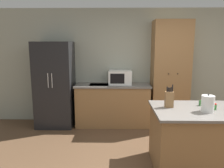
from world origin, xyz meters
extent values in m
cube|color=#9EA393|center=(0.00, 2.33, 1.30)|extent=(7.20, 0.06, 2.60)
cube|color=black|center=(-2.10, 1.96, 0.93)|extent=(0.79, 0.67, 1.86)
cylinder|color=silver|center=(-2.14, 1.61, 1.08)|extent=(0.02, 0.02, 0.30)
cylinder|color=silver|center=(-2.06, 1.61, 1.08)|extent=(0.02, 0.02, 0.30)
cube|color=olive|center=(-0.83, 2.01, 0.45)|extent=(1.61, 0.58, 0.89)
cube|color=slate|center=(-0.83, 2.01, 0.91)|extent=(1.65, 0.62, 0.03)
cube|color=#9EA0A3|center=(-1.12, 2.01, 0.92)|extent=(0.44, 0.34, 0.01)
cube|color=olive|center=(0.43, 2.05, 1.15)|extent=(0.79, 0.50, 2.31)
sphere|color=black|center=(0.34, 1.78, 1.20)|extent=(0.02, 0.02, 0.02)
sphere|color=black|center=(0.53, 1.78, 1.20)|extent=(0.02, 0.02, 0.02)
cube|color=olive|center=(0.40, 0.27, 0.43)|extent=(1.19, 0.91, 0.86)
cube|color=slate|center=(0.40, 0.27, 0.88)|extent=(1.25, 0.97, 0.03)
cube|color=white|center=(-0.67, 2.08, 1.08)|extent=(0.51, 0.39, 0.31)
cube|color=black|center=(-0.73, 1.88, 1.08)|extent=(0.30, 0.01, 0.21)
cube|color=olive|center=(0.02, 0.36, 1.01)|extent=(0.12, 0.08, 0.23)
cylinder|color=black|center=(-0.02, 0.35, 1.17)|extent=(0.02, 0.02, 0.08)
cylinder|color=black|center=(0.00, 0.36, 1.16)|extent=(0.02, 0.02, 0.06)
cylinder|color=black|center=(0.02, 0.35, 1.16)|extent=(0.02, 0.02, 0.06)
cylinder|color=black|center=(0.04, 0.35, 1.17)|extent=(0.02, 0.02, 0.07)
cylinder|color=black|center=(0.05, 0.35, 1.18)|extent=(0.02, 0.02, 0.11)
cylinder|color=#337033|center=(0.51, 0.45, 0.93)|extent=(0.05, 0.05, 0.07)
cylinder|color=#286628|center=(0.51, 0.45, 0.97)|extent=(0.04, 0.04, 0.01)
cylinder|color=gold|center=(0.62, 0.36, 0.97)|extent=(0.06, 0.06, 0.14)
cylinder|color=red|center=(0.62, 0.36, 1.05)|extent=(0.04, 0.04, 0.03)
cylinder|color=#337033|center=(0.68, 0.48, 0.93)|extent=(0.06, 0.06, 0.07)
cylinder|color=black|center=(0.68, 0.48, 0.97)|extent=(0.05, 0.05, 0.01)
cylinder|color=gold|center=(0.56, 0.28, 0.94)|extent=(0.04, 0.04, 0.07)
cylinder|color=silver|center=(0.56, 0.28, 0.98)|extent=(0.03, 0.03, 0.02)
cylinder|color=#337033|center=(0.64, 0.24, 0.94)|extent=(0.04, 0.04, 0.08)
cylinder|color=red|center=(0.64, 0.24, 0.98)|extent=(0.03, 0.03, 0.02)
cylinder|color=white|center=(0.49, 0.15, 1.01)|extent=(0.17, 0.17, 0.23)
sphere|color=#262628|center=(0.49, 0.15, 1.14)|extent=(0.02, 0.02, 0.02)
camera|label=1|loc=(-0.76, -2.74, 1.81)|focal=35.00mm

